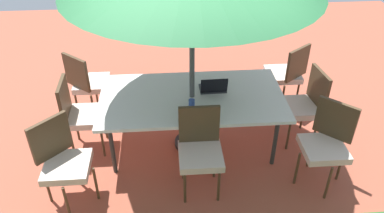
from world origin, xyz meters
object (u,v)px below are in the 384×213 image
at_px(chair_west, 305,103).
at_px(chair_northeast, 63,159).
at_px(chair_east, 80,112).
at_px(chair_southwest, 287,72).
at_px(dining_table, 192,99).
at_px(chair_southeast, 88,81).
at_px(laptop, 213,88).
at_px(chair_northwest, 327,141).
at_px(cup, 192,104).
at_px(chair_north, 200,148).

distance_m(chair_west, chair_northeast, 2.91).
distance_m(chair_east, chair_southwest, 2.85).
bearing_deg(chair_northeast, dining_table, -14.83).
distance_m(chair_southeast, laptop, 1.77).
xyz_separation_m(chair_west, chair_northeast, (2.79, 0.82, 0.00)).
relative_size(chair_southwest, chair_west, 1.00).
distance_m(chair_southwest, laptop, 1.35).
xyz_separation_m(dining_table, chair_northeast, (1.39, 0.79, -0.14)).
height_order(chair_southwest, chair_northwest, same).
bearing_deg(laptop, cup, 48.20).
bearing_deg(chair_northwest, chair_east, -153.24).
bearing_deg(chair_southeast, chair_northwest, -166.93).
relative_size(chair_east, cup, 9.40).
xyz_separation_m(chair_north, cup, (0.05, -0.48, 0.24)).
bearing_deg(chair_north, chair_east, 151.62).
bearing_deg(cup, chair_northeast, 22.14).
relative_size(dining_table, laptop, 6.72).
height_order(chair_west, cup, chair_west).
xyz_separation_m(chair_northwest, chair_southeast, (2.77, -1.48, 0.00)).
bearing_deg(cup, laptop, -130.69).
relative_size(chair_southwest, chair_southeast, 1.00).
height_order(chair_southwest, chair_north, same).
height_order(chair_north, chair_southeast, same).
xyz_separation_m(chair_southeast, chair_west, (-2.77, 0.73, 0.00)).
xyz_separation_m(chair_northwest, chair_west, (0.00, -0.74, 0.00)).
distance_m(chair_southwest, chair_north, 2.04).
bearing_deg(chair_east, chair_northeast, 175.54).
xyz_separation_m(chair_east, chair_northwest, (-2.76, 0.75, 0.00)).
height_order(chair_southeast, laptop, chair_southeast).
height_order(dining_table, cup, cup).
relative_size(dining_table, chair_northwest, 2.23).
bearing_deg(cup, chair_northwest, 161.35).
relative_size(chair_northeast, cup, 9.40).
xyz_separation_m(chair_east, cup, (-1.33, 0.27, 0.24)).
bearing_deg(dining_table, chair_northeast, 29.54).
distance_m(chair_east, chair_northeast, 0.82).
distance_m(laptop, cup, 0.44).
bearing_deg(chair_northwest, laptop, -173.40).
relative_size(chair_east, chair_north, 1.00).
height_order(chair_east, chair_north, same).
relative_size(chair_east, chair_southwest, 1.00).
bearing_deg(chair_northwest, chair_northeast, -136.55).
bearing_deg(dining_table, chair_northwest, 153.16).
relative_size(chair_east, chair_northeast, 1.00).
xyz_separation_m(chair_northeast, cup, (-1.37, -0.56, 0.24)).
xyz_separation_m(chair_north, chair_southeast, (1.39, -1.48, 0.00)).
bearing_deg(chair_west, chair_north, -69.06).
distance_m(dining_table, chair_east, 1.35).
distance_m(chair_northeast, laptop, 1.89).
distance_m(dining_table, chair_southeast, 1.57).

